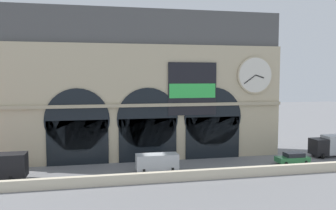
% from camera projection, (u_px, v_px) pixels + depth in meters
% --- Properties ---
extents(ground_plane, '(200.00, 200.00, 0.00)m').
position_uv_depth(ground_plane, '(154.00, 171.00, 42.85)').
color(ground_plane, slate).
extents(quay_parapet_wall, '(90.00, 0.70, 1.15)m').
position_uv_depth(quay_parapet_wall, '(160.00, 177.00, 38.29)').
color(quay_parapet_wall, beige).
rests_on(quay_parapet_wall, ground).
extents(station_building, '(39.44, 5.53, 21.05)m').
position_uv_depth(station_building, '(145.00, 87.00, 49.38)').
color(station_building, '#BCAD8C').
rests_on(station_building, ground).
extents(van_center, '(5.20, 2.48, 2.20)m').
position_uv_depth(van_center, '(157.00, 162.00, 42.43)').
color(van_center, '#ADB2B7').
rests_on(van_center, ground).
extents(car_east, '(4.40, 2.22, 1.55)m').
position_uv_depth(car_east, '(293.00, 158.00, 46.16)').
color(car_east, '#2D7A42').
rests_on(car_east, ground).
extents(box_truck_eastmost, '(7.50, 2.91, 3.12)m').
position_uv_depth(box_truck_eastmost, '(336.00, 145.00, 50.53)').
color(box_truck_eastmost, black).
rests_on(box_truck_eastmost, ground).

